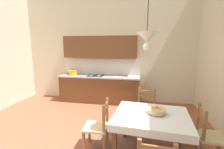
# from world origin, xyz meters

# --- Properties ---
(ground_plane) EXTENTS (6.38, 6.15, 0.10)m
(ground_plane) POSITION_xyz_m (0.00, 0.00, -0.05)
(ground_plane) COLOR #99563D
(wall_back) EXTENTS (6.38, 0.12, 4.03)m
(wall_back) POSITION_xyz_m (0.00, 2.83, 2.01)
(wall_back) COLOR beige
(wall_back) RESTS_ON ground_plane
(kitchen_cabinetry) EXTENTS (2.69, 0.63, 2.20)m
(kitchen_cabinetry) POSITION_xyz_m (-0.19, 2.50, 0.86)
(kitchen_cabinetry) COLOR brown
(kitchen_cabinetry) RESTS_ON ground_plane
(dining_table) EXTENTS (1.32, 1.14, 0.75)m
(dining_table) POSITION_xyz_m (1.38, -0.00, 0.62)
(dining_table) COLOR brown
(dining_table) RESTS_ON ground_plane
(dining_chair_window_side) EXTENTS (0.45, 0.45, 0.93)m
(dining_chair_window_side) POSITION_xyz_m (2.32, 0.04, 0.44)
(dining_chair_window_side) COLOR #D1BC89
(dining_chair_window_side) RESTS_ON ground_plane
(dining_chair_kitchen_side) EXTENTS (0.48, 0.48, 0.93)m
(dining_chair_kitchen_side) POSITION_xyz_m (1.31, 0.88, 0.44)
(dining_chair_kitchen_side) COLOR #D1BC89
(dining_chair_kitchen_side) RESTS_ON ground_plane
(dining_chair_tv_side) EXTENTS (0.44, 0.44, 0.93)m
(dining_chair_tv_side) POSITION_xyz_m (0.45, 0.00, 0.44)
(dining_chair_tv_side) COLOR #D1BC89
(dining_chair_tv_side) RESTS_ON ground_plane
(fruit_bowl) EXTENTS (0.30, 0.30, 0.12)m
(fruit_bowl) POSITION_xyz_m (1.46, 0.05, 0.81)
(fruit_bowl) COLOR tan
(fruit_bowl) RESTS_ON dining_table
(pendant_lamp) EXTENTS (0.32, 0.32, 0.80)m
(pendant_lamp) POSITION_xyz_m (1.25, -0.15, 2.01)
(pendant_lamp) COLOR black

